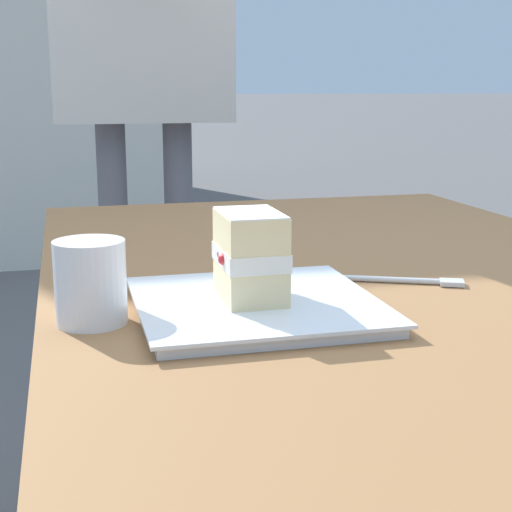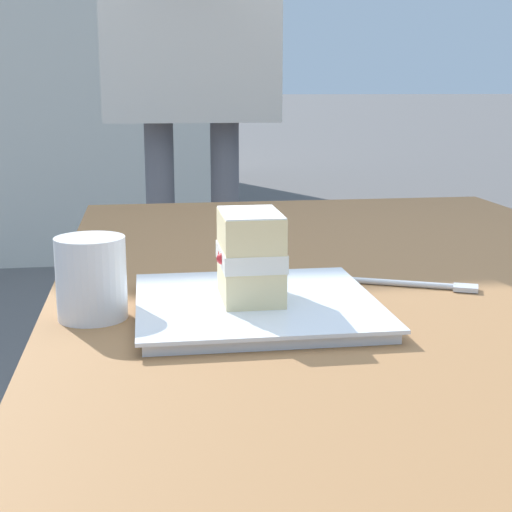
{
  "view_description": "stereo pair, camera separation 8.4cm",
  "coord_description": "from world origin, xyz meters",
  "px_view_note": "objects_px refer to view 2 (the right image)",
  "views": [
    {
      "loc": [
        -0.9,
        0.4,
        0.93
      ],
      "look_at": [
        -0.1,
        0.2,
        0.75
      ],
      "focal_mm": 53.27,
      "sensor_mm": 36.0,
      "label": 1
    },
    {
      "loc": [
        -0.92,
        0.32,
        0.93
      ],
      "look_at": [
        -0.1,
        0.2,
        0.75
      ],
      "focal_mm": 53.27,
      "sensor_mm": 36.0,
      "label": 2
    }
  ],
  "objects_px": {
    "patio_table": "(392,347)",
    "cake_slice": "(251,256)",
    "dessert_plate": "(256,306)",
    "dessert_fork": "(419,285)",
    "coffee_cup": "(91,277)",
    "diner_person": "(190,15)"
  },
  "relations": [
    {
      "from": "patio_table",
      "to": "cake_slice",
      "type": "xyz_separation_m",
      "value": [
        -0.1,
        0.2,
        0.15
      ]
    },
    {
      "from": "patio_table",
      "to": "dessert_plate",
      "type": "relative_size",
      "value": 5.45
    },
    {
      "from": "dessert_fork",
      "to": "coffee_cup",
      "type": "bearing_deg",
      "value": 99.91
    },
    {
      "from": "patio_table",
      "to": "dessert_fork",
      "type": "xyz_separation_m",
      "value": [
        -0.03,
        -0.02,
        0.09
      ]
    },
    {
      "from": "coffee_cup",
      "to": "diner_person",
      "type": "bearing_deg",
      "value": -8.83
    },
    {
      "from": "dessert_plate",
      "to": "coffee_cup",
      "type": "height_order",
      "value": "coffee_cup"
    },
    {
      "from": "dessert_fork",
      "to": "coffee_cup",
      "type": "relative_size",
      "value": 1.78
    },
    {
      "from": "cake_slice",
      "to": "dessert_fork",
      "type": "distance_m",
      "value": 0.24
    },
    {
      "from": "dessert_fork",
      "to": "diner_person",
      "type": "height_order",
      "value": "diner_person"
    },
    {
      "from": "dessert_fork",
      "to": "cake_slice",
      "type": "bearing_deg",
      "value": 107.94
    },
    {
      "from": "dessert_fork",
      "to": "dessert_plate",
      "type": "bearing_deg",
      "value": 109.02
    },
    {
      "from": "patio_table",
      "to": "diner_person",
      "type": "relative_size",
      "value": 0.88
    },
    {
      "from": "cake_slice",
      "to": "diner_person",
      "type": "distance_m",
      "value": 1.27
    },
    {
      "from": "dessert_fork",
      "to": "coffee_cup",
      "type": "height_order",
      "value": "coffee_cup"
    },
    {
      "from": "dessert_plate",
      "to": "cake_slice",
      "type": "bearing_deg",
      "value": 64.26
    },
    {
      "from": "patio_table",
      "to": "dessert_fork",
      "type": "bearing_deg",
      "value": -139.54
    },
    {
      "from": "dessert_plate",
      "to": "cake_slice",
      "type": "relative_size",
      "value": 2.69
    },
    {
      "from": "coffee_cup",
      "to": "diner_person",
      "type": "relative_size",
      "value": 0.05
    },
    {
      "from": "dessert_plate",
      "to": "coffee_cup",
      "type": "bearing_deg",
      "value": 88.15
    },
    {
      "from": "patio_table",
      "to": "diner_person",
      "type": "bearing_deg",
      "value": 9.54
    },
    {
      "from": "dessert_plate",
      "to": "dessert_fork",
      "type": "height_order",
      "value": "dessert_plate"
    },
    {
      "from": "dessert_plate",
      "to": "diner_person",
      "type": "bearing_deg",
      "value": -0.4
    }
  ]
}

